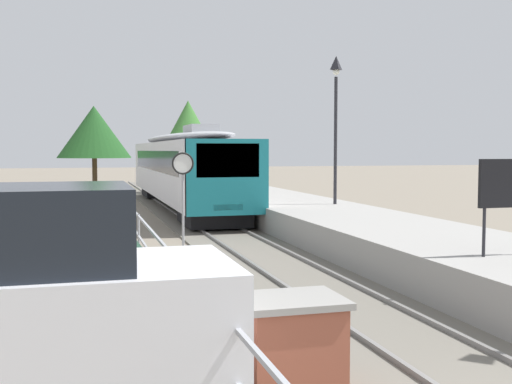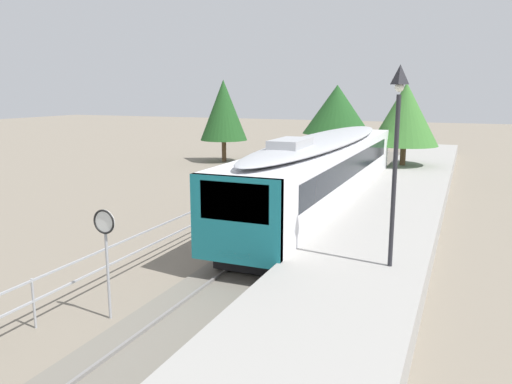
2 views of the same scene
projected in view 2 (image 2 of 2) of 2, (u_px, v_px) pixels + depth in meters
ground_plane at (228, 228)px, 21.07m from camera, size 160.00×160.00×0.00m
track_rails at (297, 235)px, 19.93m from camera, size 3.20×60.00×0.14m
commuter_train at (324, 168)px, 23.04m from camera, size 2.82×19.58×3.74m
station_platform at (381, 233)px, 18.62m from camera, size 3.90×60.00×0.90m
platform_lamp_mid_platform at (397, 129)px, 13.08m from camera, size 0.34×0.34×5.35m
speed_limit_sign at (105, 237)px, 12.23m from camera, size 0.61×0.10×2.81m
carpark_fence at (33, 292)px, 11.96m from camera, size 0.06×36.06×1.25m
tree_behind_carpark at (337, 109)px, 39.88m from camera, size 5.35×5.35×6.10m
tree_behind_station_far at (405, 114)px, 32.09m from camera, size 4.28×4.28×6.14m
tree_distant_left at (224, 110)px, 40.21m from camera, size 3.75×3.75×6.50m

